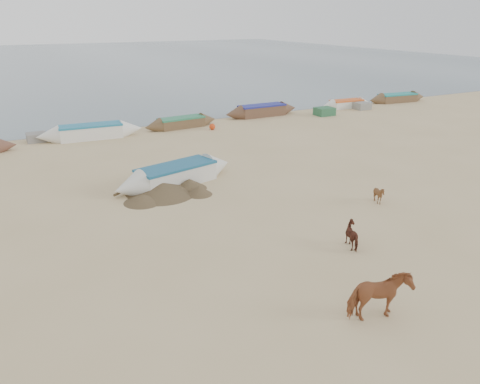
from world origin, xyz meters
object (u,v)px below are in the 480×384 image
calf_front (379,195)px  calf_right (355,235)px  cow_adult (379,297)px  near_canoe (176,174)px

calf_front → calf_right: 4.61m
cow_adult → calf_front: bearing=-32.1°
cow_adult → near_canoe: (-0.96, 12.93, -0.22)m
cow_adult → calf_front: cow_adult is taller
calf_front → near_canoe: (-6.99, 6.56, 0.08)m
cow_adult → calf_right: (2.31, 3.64, -0.26)m
cow_adult → near_canoe: size_ratio=0.25×
cow_adult → near_canoe: 12.97m
calf_front → calf_right: calf_right is taller
calf_front → cow_adult: bearing=-72.4°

